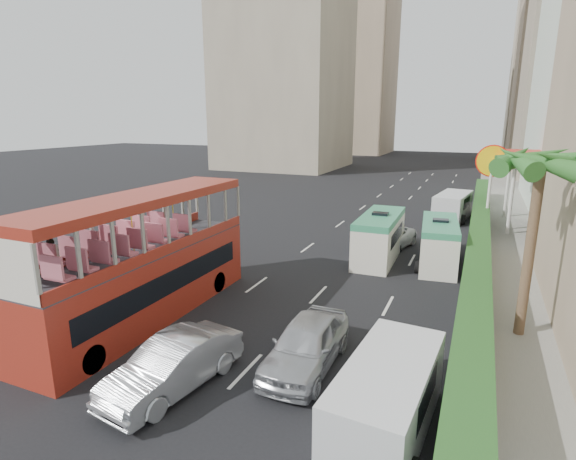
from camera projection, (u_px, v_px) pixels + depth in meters
The scene contains 17 objects.
ground_plane at pixel (282, 345), 16.09m from camera, with size 200.00×200.00×0.00m, color black.
double_decker_bus at pixel (144, 258), 17.77m from camera, with size 2.50×11.00×5.06m, color maroon.
car_silver_lane_a at pixel (175, 388), 13.56m from camera, with size 1.64×4.71×1.55m, color #B6B9BE.
car_silver_lane_b at pixel (306, 366), 14.74m from camera, with size 1.91×4.74×1.62m, color #B6B9BE.
van_asset at pixel (387, 249), 27.96m from camera, with size 2.26×4.91×1.36m, color silver.
minibus_near at pixel (379, 237), 25.61m from camera, with size 1.96×5.87×2.60m, color silver.
minibus_far at pixel (439, 243), 24.62m from camera, with size 1.84×5.53×2.45m, color silver.
panel_van_near at pixel (387, 398), 11.44m from camera, with size 1.96×4.90×1.96m, color silver.
panel_van_far at pixel (453, 206), 35.82m from camera, with size 2.08×5.21×2.08m, color silver.
sidewalk at pixel (518, 221), 34.89m from camera, with size 6.00×120.00×0.18m, color #99968C.
kerb_wall at pixel (478, 246), 26.02m from camera, with size 0.30×44.00×1.00m, color silver.
hedge at pixel (479, 232), 25.81m from camera, with size 1.10×44.00×0.70m, color #2D6626.
palm_tree at pixel (530, 250), 15.84m from camera, with size 0.36×0.36×6.40m, color brown.
shell_station at pixel (540, 192), 32.08m from camera, with size 6.50×8.00×5.50m, color silver.
tower_far_a at pixel (565, 33), 77.27m from camera, with size 14.00×14.00×44.00m, color tan.
tower_far_b at pixel (548, 60), 97.36m from camera, with size 14.00×14.00×40.00m, color tan.
tower_left_b at pixel (356, 47), 99.10m from camera, with size 16.00×16.00×46.00m, color tan.
Camera 1 is at (5.95, -13.33, 7.94)m, focal length 28.00 mm.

